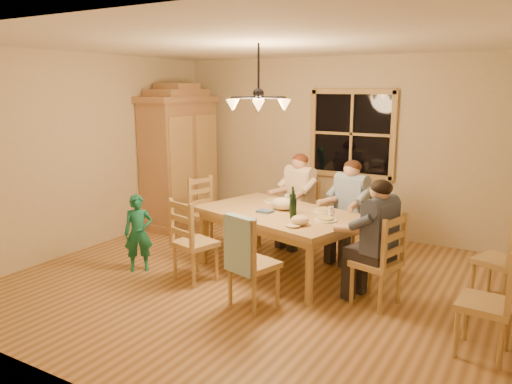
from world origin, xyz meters
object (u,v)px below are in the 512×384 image
Objects in this scene: chair_spare_front at (483,321)px; chair_spare_back at (497,274)px; chair_end_left at (209,226)px; armoire at (180,161)px; chair_near_right at (254,278)px; chair_far_right at (349,238)px; wine_bottle_a at (293,200)px; chair_far_left at (298,225)px; chair_end_right at (376,277)px; dining_table at (280,219)px; child at (138,233)px; chair_near_left at (195,255)px; adult_plaid_man at (351,198)px; wine_bottle_b at (293,204)px; chandelier at (258,102)px; adult_slate_man at (378,227)px; adult_woman at (299,189)px.

chair_spare_front is 1.00× the size of chair_spare_back.
chair_end_left is 1.00× the size of chair_spare_front.
chair_near_right is at bearing -38.82° from armoire.
wine_bottle_a is at bearing 77.62° from chair_far_right.
chair_far_left and chair_spare_front have the same top height.
chair_spare_back is (1.09, 0.71, 0.00)m from chair_end_right.
armoire is 3.18m from chair_far_right.
dining_table is at bearing 171.52° from wine_bottle_a.
chair_far_left is at bearing 14.07° from child.
armoire reaches higher than chair_near_left.
chair_end_left is at bearing 111.60° from chair_spare_back.
armoire is 2.40× the size of child.
chair_near_left is 3.00× the size of wine_bottle_a.
adult_plaid_man is at bearing 50.88° from chair_spare_front.
chair_end_left is 1.80m from wine_bottle_b.
chair_far_left is (2.23, -0.13, -0.75)m from armoire.
adult_plaid_man is 0.88× the size of chair_spare_front.
chair_far_left is at bearing 63.43° from chair_end_right.
chair_spare_front is (1.09, -0.53, 0.00)m from chair_end_right.
dining_table is 2.23× the size of chair_far_right.
dining_table is 1.11m from chair_near_right.
chair_far_right is 1.00× the size of chair_near_left.
chair_spare_back is (1.80, -0.44, -0.54)m from adult_plaid_man.
chair_end_left is at bearing 147.74° from chandelier.
chair_spare_back is (3.93, 1.21, -0.18)m from child.
chair_near_left is 0.83m from child.
adult_plaid_man reaches higher than chair_far_right.
adult_plaid_man is 2.52m from chair_spare_front.
chair_spare_back is at bearing 14.95° from wine_bottle_b.
child is 4.11m from chair_spare_back.
chair_far_left is at bearing 102.90° from dining_table.
chair_spare_back is at bearing -41.97° from chair_end_right.
chair_far_left is 1.03× the size of child.
adult_slate_man is at bearing -7.78° from wine_bottle_b.
chair_end_right is 2.14m from adult_woman.
child is at bearing 128.68° from chair_spare_back.
armoire is 2.70m from chair_near_left.
wine_bottle_a is (0.42, -1.05, 0.08)m from adult_woman.
dining_table is at bearing -12.18° from child.
child is at bearing 93.49° from chair_spare_front.
chair_near_right is at bearing -47.00° from child.
armoire is 4.07m from adult_slate_man.
chair_far_right is 1.00× the size of chair_spare_front.
chair_far_left is 0.54m from adult_woman.
armoire is 2.32× the size of chair_end_left.
wine_bottle_b is (0.10, -0.18, 0.00)m from wine_bottle_a.
armoire reaches higher than child.
dining_table is at bearing 143.04° from wine_bottle_b.
adult_plaid_man is at bearing 46.64° from chair_end_right.
chair_spare_front is at bearing 159.20° from adult_woman.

